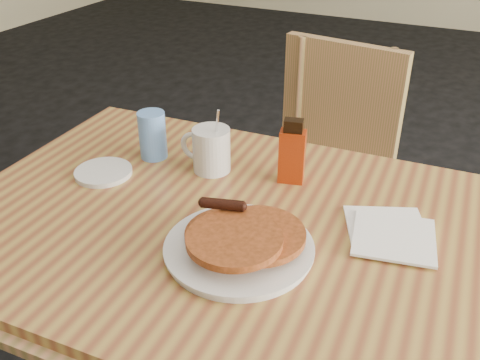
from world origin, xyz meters
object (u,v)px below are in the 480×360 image
(coffee_mug, at_px, (210,149))
(syrup_bottle, at_px, (292,153))
(chair_main_far, at_px, (328,159))
(pancake_plate, at_px, (240,243))
(main_table, at_px, (240,237))
(blue_tumbler, at_px, (153,135))

(coffee_mug, distance_m, syrup_bottle, 0.20)
(chair_main_far, distance_m, pancake_plate, 0.84)
(main_table, relative_size, syrup_bottle, 8.39)
(chair_main_far, xyz_separation_m, coffee_mug, (-0.15, -0.54, 0.25))
(chair_main_far, distance_m, syrup_bottle, 0.58)
(chair_main_far, bearing_deg, coffee_mug, -97.25)
(syrup_bottle, bearing_deg, chair_main_far, 82.00)
(pancake_plate, xyz_separation_m, coffee_mug, (-0.21, 0.27, 0.03))
(chair_main_far, xyz_separation_m, blue_tumbler, (-0.32, -0.54, 0.26))
(main_table, relative_size, chair_main_far, 1.44)
(syrup_bottle, bearing_deg, blue_tumbler, 172.37)
(syrup_bottle, bearing_deg, main_table, -112.52)
(pancake_plate, relative_size, coffee_mug, 1.70)
(main_table, bearing_deg, syrup_bottle, 80.80)
(blue_tumbler, bearing_deg, syrup_bottle, 5.70)
(main_table, height_order, chair_main_far, chair_main_far)
(main_table, bearing_deg, blue_tumbler, 152.25)
(pancake_plate, bearing_deg, coffee_mug, 127.63)
(main_table, height_order, blue_tumbler, blue_tumbler)
(coffee_mug, xyz_separation_m, syrup_bottle, (0.20, 0.03, 0.02))
(pancake_plate, height_order, coffee_mug, coffee_mug)
(coffee_mug, xyz_separation_m, blue_tumbler, (-0.17, -0.00, 0.00))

